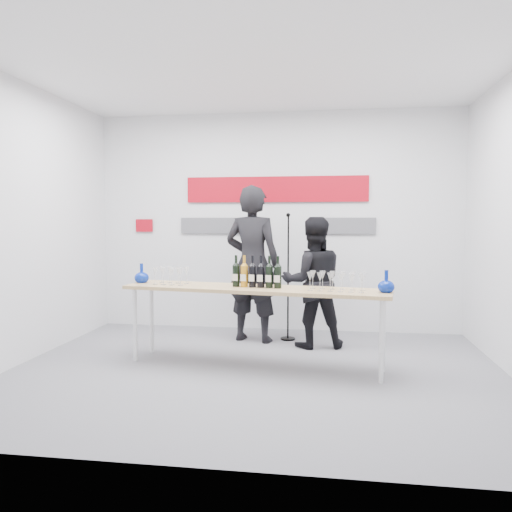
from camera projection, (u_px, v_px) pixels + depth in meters
The scene contains 12 objects.
ground at pixel (255, 371), 5.04m from camera, with size 5.00×5.00×0.00m, color slate.
back_wall at pixel (276, 222), 6.90m from camera, with size 5.00×0.04×3.00m, color silver.
signage at pixel (272, 200), 6.86m from camera, with size 3.38×0.02×0.79m.
tasting_table at pixel (255, 293), 5.16m from camera, with size 2.82×0.95×0.83m.
wine_bottles at pixel (257, 271), 5.15m from camera, with size 0.53×0.15×0.33m.
decanter_left at pixel (142, 273), 5.54m from camera, with size 0.16×0.16×0.21m, color #072291, non-canonical shape.
decanter_right at pixel (386, 281), 4.79m from camera, with size 0.16×0.16×0.21m, color #072291, non-canonical shape.
glasses_left at pixel (171, 276), 5.42m from camera, with size 0.38×0.27×0.18m.
glasses_right at pixel (336, 281), 4.91m from camera, with size 0.58×0.29×0.18m.
presenter_left at pixel (253, 264), 6.25m from camera, with size 0.71×0.47×1.96m, color black.
presenter_right at pixel (313, 282), 5.98m from camera, with size 0.76×0.59×1.57m, color black.
mic_stand at pixel (288, 301), 6.35m from camera, with size 0.19×0.19×1.62m.
Camera 1 is at (0.73, -4.88, 1.52)m, focal length 35.00 mm.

